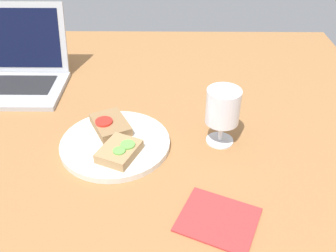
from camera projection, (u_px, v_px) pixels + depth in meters
The scene contains 7 objects.
wooden_table at pixel (121, 149), 87.71cm from camera, with size 140.00×140.00×3.00cm, color #9E6B3D.
plate at pixel (115, 144), 85.77cm from camera, with size 25.05×25.05×1.44cm, color silver.
sandwich_with_tomato at pixel (110, 125), 88.77cm from camera, with size 11.23×12.62×2.59cm.
sandwich_with_cucumber at pixel (120, 151), 80.60cm from camera, with size 10.24×11.24×2.56cm.
wine_glass at pixel (223, 108), 82.38cm from camera, with size 7.63×7.63×13.65cm.
laptop at pixel (3, 69), 107.52cm from camera, with size 35.20×25.49×21.12cm.
napkin at pixel (218, 220), 68.27cm from camera, with size 13.72×11.69×0.40cm, color #B23333.
Camera 1 is at (11.83, -68.23, 56.72)cm, focal length 40.00 mm.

